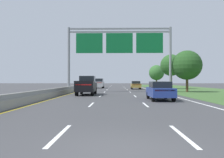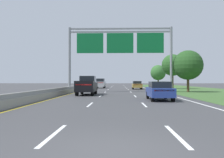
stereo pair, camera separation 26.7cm
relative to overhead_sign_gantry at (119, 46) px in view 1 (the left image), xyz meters
name	(u,v)px [view 1 (the left image)]	position (x,y,z in m)	size (l,w,h in m)	color
ground_plane	(117,90)	(-0.30, 6.71, -6.67)	(220.00, 220.00, 0.00)	#3D3D3F
lane_striping	(117,90)	(-0.30, 6.25, -6.66)	(11.96, 106.00, 0.01)	white
grass_verge_right	(198,90)	(13.65, 6.71, -6.66)	(14.00, 110.00, 0.02)	#3D602D
median_barrier_concrete	(79,88)	(-6.90, 6.71, -6.31)	(0.60, 110.00, 0.85)	gray
overhead_sign_gantry	(119,46)	(0.00, 0.00, 0.00)	(15.06, 0.42, 9.40)	gray
pickup_truck_black	(87,86)	(-3.88, -6.66, -5.59)	(2.02, 5.41, 2.20)	black
car_silver_left_lane_suv	(99,83)	(-4.21, 18.02, -5.57)	(1.95, 4.72, 2.11)	#B2B5BA
car_gold_right_lane_sedan	(136,85)	(3.32, 11.73, -5.85)	(1.87, 4.42, 1.57)	#A38438
car_blue_right_lane_sedan	(160,90)	(3.25, -13.94, -5.85)	(1.84, 4.41, 1.57)	navy
roadside_tree_mid	(187,65)	(9.77, 0.21, -2.79)	(4.25, 4.25, 6.02)	#4C3823
roadside_tree_far	(171,65)	(10.59, 13.55, -1.90)	(4.33, 4.33, 6.94)	#4C3823
roadside_tree_distant	(157,73)	(10.10, 27.94, -2.92)	(3.99, 3.99, 5.75)	#4C3823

